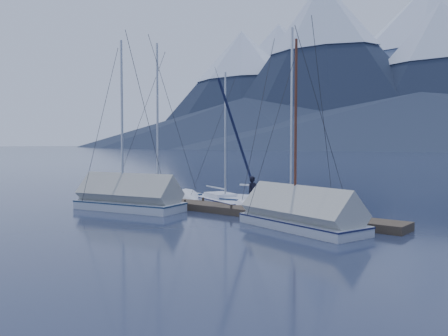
{
  "coord_description": "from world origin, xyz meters",
  "views": [
    {
      "loc": [
        14.67,
        -16.34,
        3.43
      ],
      "look_at": [
        0.0,
        2.0,
        2.2
      ],
      "focal_mm": 38.0,
      "sensor_mm": 36.0,
      "label": 1
    }
  ],
  "objects_px": {
    "sailboat_open_right": "(301,207)",
    "sailboat_covered_near": "(293,217)",
    "sailboat_open_mid": "(229,204)",
    "sailboat_open_left": "(163,197)",
    "sailboat_covered_far": "(121,200)",
    "person": "(253,193)"
  },
  "relations": [
    {
      "from": "sailboat_open_right",
      "to": "sailboat_covered_far",
      "type": "distance_m",
      "value": 9.3
    },
    {
      "from": "sailboat_open_right",
      "to": "person",
      "type": "xyz_separation_m",
      "value": [
        -0.8,
        -3.13,
        0.93
      ]
    },
    {
      "from": "person",
      "to": "sailboat_open_right",
      "type": "bearing_deg",
      "value": 2.03
    },
    {
      "from": "sailboat_open_mid",
      "to": "sailboat_covered_near",
      "type": "bearing_deg",
      "value": -29.61
    },
    {
      "from": "sailboat_open_right",
      "to": "sailboat_covered_near",
      "type": "xyz_separation_m",
      "value": [
        2.21,
        -4.58,
        0.24
      ]
    },
    {
      "from": "sailboat_covered_near",
      "to": "sailboat_covered_far",
      "type": "height_order",
      "value": "sailboat_covered_far"
    },
    {
      "from": "sailboat_open_left",
      "to": "sailboat_open_right",
      "type": "height_order",
      "value": "sailboat_open_left"
    },
    {
      "from": "sailboat_open_left",
      "to": "person",
      "type": "bearing_deg",
      "value": -13.17
    },
    {
      "from": "sailboat_open_right",
      "to": "sailboat_covered_near",
      "type": "distance_m",
      "value": 5.09
    },
    {
      "from": "sailboat_open_mid",
      "to": "sailboat_covered_near",
      "type": "relative_size",
      "value": 0.95
    },
    {
      "from": "sailboat_open_right",
      "to": "sailboat_covered_far",
      "type": "xyz_separation_m",
      "value": [
        -7.43,
        -5.58,
        0.29
      ]
    },
    {
      "from": "sailboat_open_right",
      "to": "sailboat_covered_near",
      "type": "bearing_deg",
      "value": -64.29
    },
    {
      "from": "sailboat_covered_far",
      "to": "person",
      "type": "relative_size",
      "value": 6.17
    },
    {
      "from": "sailboat_open_left",
      "to": "sailboat_open_right",
      "type": "distance_m",
      "value": 8.87
    },
    {
      "from": "sailboat_open_left",
      "to": "sailboat_covered_far",
      "type": "height_order",
      "value": "sailboat_open_left"
    },
    {
      "from": "person",
      "to": "sailboat_open_mid",
      "type": "bearing_deg",
      "value": 73.19
    },
    {
      "from": "sailboat_open_mid",
      "to": "sailboat_open_right",
      "type": "height_order",
      "value": "sailboat_open_right"
    },
    {
      "from": "sailboat_open_mid",
      "to": "sailboat_open_right",
      "type": "relative_size",
      "value": 0.78
    },
    {
      "from": "sailboat_open_left",
      "to": "person",
      "type": "height_order",
      "value": "sailboat_open_left"
    },
    {
      "from": "sailboat_open_left",
      "to": "sailboat_open_mid",
      "type": "distance_m",
      "value": 5.05
    },
    {
      "from": "sailboat_open_right",
      "to": "sailboat_covered_far",
      "type": "relative_size",
      "value": 1.08
    },
    {
      "from": "sailboat_open_mid",
      "to": "sailboat_open_right",
      "type": "distance_m",
      "value": 3.92
    }
  ]
}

